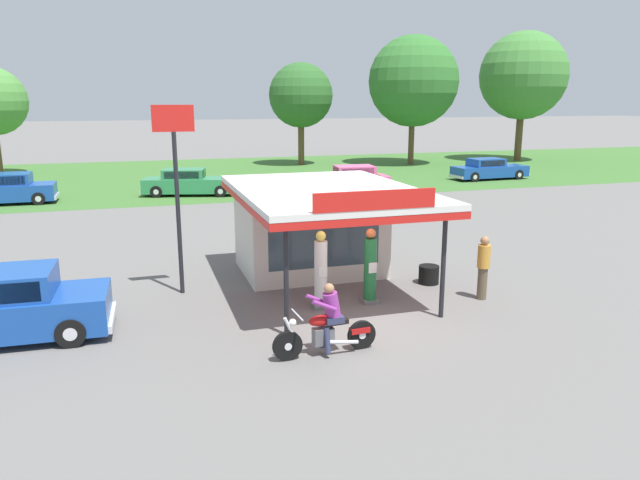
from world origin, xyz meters
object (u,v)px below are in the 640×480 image
(bystander_standing_back_lot, at_px, (335,203))
(parked_car_back_row_far_right, at_px, (7,190))
(gas_pump_offside, at_px, (370,269))
(roadside_pole_sign, at_px, (176,169))
(gas_pump_nearside, at_px, (321,273))
(spare_tire_stack, at_px, (429,275))
(parked_car_back_row_centre_left, at_px, (489,170))
(parked_car_back_row_left, at_px, (190,183))
(bystander_leaning_by_kiosk, at_px, (378,186))
(bystander_chatting_near_pumps, at_px, (483,266))
(parked_car_back_row_right, at_px, (348,180))
(motorcycle_with_rider, at_px, (327,325))
(bystander_strolling_foreground, at_px, (340,192))

(bystander_standing_back_lot, bearing_deg, parked_car_back_row_far_right, 145.77)
(gas_pump_offside, xyz_separation_m, roadside_pole_sign, (-4.74, 2.34, 2.58))
(gas_pump_nearside, bearing_deg, spare_tire_stack, 16.20)
(spare_tire_stack, bearing_deg, parked_car_back_row_centre_left, 53.42)
(parked_car_back_row_left, distance_m, bystander_leaning_by_kiosk, 10.72)
(roadside_pole_sign, bearing_deg, gas_pump_offside, -26.27)
(gas_pump_offside, relative_size, bystander_chatting_near_pumps, 1.16)
(gas_pump_nearside, xyz_separation_m, parked_car_back_row_right, (7.57, 18.85, -0.25))
(parked_car_back_row_left, xyz_separation_m, bystander_leaning_by_kiosk, (9.50, -4.97, 0.08))
(roadside_pole_sign, bearing_deg, gas_pump_nearside, -34.79)
(parked_car_back_row_far_right, height_order, parked_car_back_row_right, parked_car_back_row_far_right)
(motorcycle_with_rider, height_order, bystander_chatting_near_pumps, bystander_chatting_near_pumps)
(gas_pump_offside, relative_size, parked_car_back_row_far_right, 0.41)
(motorcycle_with_rider, height_order, parked_car_back_row_far_right, parked_car_back_row_far_right)
(parked_car_back_row_far_right, xyz_separation_m, parked_car_back_row_left, (9.33, 0.15, -0.03))
(gas_pump_nearside, xyz_separation_m, bystander_strolling_foreground, (5.30, 13.72, -0.12))
(parked_car_back_row_far_right, bearing_deg, bystander_chatting_near_pumps, -53.53)
(gas_pump_offside, height_order, bystander_chatting_near_pumps, gas_pump_offside)
(bystander_leaning_by_kiosk, bearing_deg, spare_tire_stack, -106.85)
(parked_car_back_row_left, distance_m, bystander_standing_back_lot, 11.44)
(motorcycle_with_rider, relative_size, bystander_chatting_near_pumps, 1.33)
(parked_car_back_row_far_right, height_order, bystander_standing_back_lot, bystander_standing_back_lot)
(gas_pump_offside, distance_m, motorcycle_with_rider, 3.54)
(gas_pump_nearside, xyz_separation_m, bystander_standing_back_lot, (3.79, 10.06, -0.01))
(parked_car_back_row_right, relative_size, roadside_pole_sign, 1.01)
(roadside_pole_sign, bearing_deg, parked_car_back_row_right, 56.47)
(bystander_standing_back_lot, height_order, spare_tire_stack, bystander_standing_back_lot)
(bystander_leaning_by_kiosk, bearing_deg, parked_car_back_row_far_right, 165.65)
(parked_car_back_row_far_right, bearing_deg, roadside_pole_sign, -67.04)
(parked_car_back_row_far_right, xyz_separation_m, bystander_standing_back_lot, (14.65, -9.97, 0.21))
(bystander_leaning_by_kiosk, height_order, bystander_standing_back_lot, bystander_standing_back_lot)
(gas_pump_nearside, distance_m, parked_car_back_row_far_right, 22.79)
(gas_pump_offside, bearing_deg, parked_car_back_row_right, 71.80)
(bystander_standing_back_lot, distance_m, roadside_pole_sign, 10.84)
(spare_tire_stack, bearing_deg, parked_car_back_row_far_right, 127.50)
(gas_pump_offside, relative_size, motorcycle_with_rider, 0.87)
(parked_car_back_row_right, xyz_separation_m, bystander_standing_back_lot, (-3.78, -8.79, 0.24))
(bystander_strolling_foreground, relative_size, bystander_standing_back_lot, 0.89)
(gas_pump_offside, xyz_separation_m, bystander_strolling_foreground, (3.93, 13.72, -0.11))
(parked_car_back_row_far_right, distance_m, parked_car_back_row_centre_left, 29.44)
(bystander_standing_back_lot, bearing_deg, gas_pump_nearside, -110.66)
(motorcycle_with_rider, xyz_separation_m, bystander_leaning_by_kiosk, (8.71, 18.04, 0.12))
(bystander_leaning_by_kiosk, distance_m, bystander_standing_back_lot, 6.64)
(gas_pump_nearside, height_order, bystander_strolling_foreground, gas_pump_nearside)
(parked_car_back_row_far_right, distance_m, parked_car_back_row_left, 9.33)
(parked_car_back_row_left, relative_size, bystander_chatting_near_pumps, 3.20)
(bystander_strolling_foreground, relative_size, roadside_pole_sign, 0.30)
(gas_pump_offside, bearing_deg, bystander_strolling_foreground, 74.03)
(parked_car_back_row_centre_left, distance_m, bystander_standing_back_lot, 18.45)
(parked_car_back_row_right, bearing_deg, parked_car_back_row_centre_left, 11.66)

